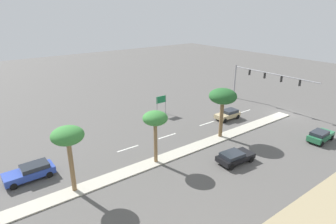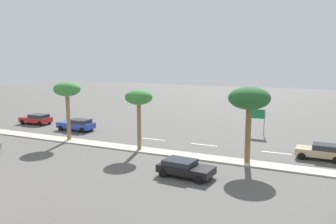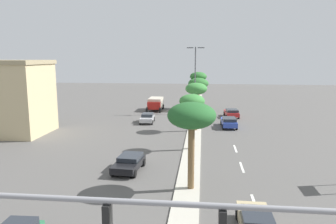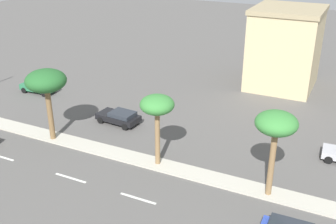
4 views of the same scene
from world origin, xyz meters
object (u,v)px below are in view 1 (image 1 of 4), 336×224
palm_tree_near (223,97)px  sedan_black_left (235,157)px  directional_road_sign (161,101)px  palm_tree_trailing (155,120)px  traffic_signal_gantry (255,80)px  sedan_blue_inboard (30,172)px  sedan_green_rear (320,136)px  sedan_tan_near (228,114)px  palm_tree_inboard (68,137)px

palm_tree_near → sedan_black_left: bearing=147.0°
directional_road_sign → palm_tree_trailing: 14.86m
traffic_signal_gantry → sedan_blue_inboard: 36.58m
palm_tree_near → sedan_black_left: palm_tree_near is taller
palm_tree_trailing → sedan_green_rear: (-8.00, -19.40, -4.21)m
sedan_black_left → palm_tree_trailing: bearing=53.1°
palm_tree_near → sedan_tan_near: size_ratio=1.61×
palm_tree_inboard → palm_tree_near: bearing=-89.8°
traffic_signal_gantry → sedan_green_rear: bearing=159.2°
palm_tree_near → sedan_tan_near: 8.20m
sedan_black_left → sedan_blue_inboard: 20.79m
sedan_blue_inboard → palm_tree_inboard: bearing=-149.1°
palm_tree_near → palm_tree_inboard: size_ratio=1.02×
traffic_signal_gantry → sedan_green_rear: 15.79m
traffic_signal_gantry → sedan_tan_near: traffic_signal_gantry is taller
traffic_signal_gantry → palm_tree_trailing: bearing=104.5°
traffic_signal_gantry → directional_road_sign: (5.11, 15.91, -1.96)m
sedan_tan_near → sedan_black_left: bearing=135.1°
palm_tree_near → sedan_blue_inboard: 22.74m
palm_tree_trailing → sedan_black_left: 9.50m
sedan_tan_near → sedan_black_left: size_ratio=0.93×
palm_tree_near → sedan_blue_inboard: bearing=78.5°
traffic_signal_gantry → palm_tree_trailing: size_ratio=2.68×
palm_tree_near → palm_tree_trailing: (-0.31, 10.29, -0.42)m
directional_road_sign → palm_tree_inboard: 21.30m
palm_tree_near → sedan_tan_near: palm_tree_near is taller
palm_tree_trailing → sedan_black_left: bearing=-126.9°
sedan_green_rear → sedan_blue_inboard: sedan_blue_inboard is taller
traffic_signal_gantry → sedan_black_left: traffic_signal_gantry is taller
traffic_signal_gantry → sedan_green_rear: traffic_signal_gantry is taller
directional_road_sign → sedan_green_rear: directional_road_sign is taller
palm_tree_trailing → sedan_black_left: size_ratio=1.35×
palm_tree_trailing → sedan_green_rear: palm_tree_trailing is taller
directional_road_sign → palm_tree_trailing: bearing=142.1°
sedan_tan_near → sedan_blue_inboard: bearing=88.6°
palm_tree_near → sedan_green_rear: (-8.32, -9.10, -4.63)m
sedan_tan_near → sedan_black_left: (-9.15, 9.13, -0.05)m
sedan_green_rear → sedan_black_left: 12.94m
palm_tree_trailing → sedan_blue_inboard: 13.15m
palm_tree_near → sedan_black_left: (-5.40, 3.50, -4.69)m
palm_tree_inboard → sedan_black_left: size_ratio=1.46×
palm_tree_inboard → sedan_tan_near: bearing=-81.2°
palm_tree_inboard → sedan_green_rear: size_ratio=1.52×
directional_road_sign → sedan_black_left: 16.82m
sedan_black_left → sedan_tan_near: bearing=-44.9°
sedan_black_left → sedan_blue_inboard: (9.84, 18.31, 0.08)m
sedan_tan_near → traffic_signal_gantry: bearing=-75.3°
directional_road_sign → palm_tree_inboard: palm_tree_inboard is taller
sedan_green_rear → traffic_signal_gantry: bearing=-20.8°
traffic_signal_gantry → directional_road_sign: size_ratio=5.12×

